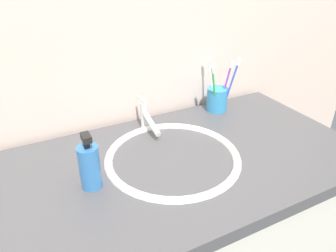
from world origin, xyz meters
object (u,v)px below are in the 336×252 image
at_px(toothbrush_green, 214,87).
at_px(soap_dispenser, 89,165).
at_px(toothbrush_cup, 217,99).
at_px(toothbrush_purple, 226,83).
at_px(toothbrush_blue, 232,82).
at_px(faucet, 147,118).
at_px(toothbrush_white, 211,80).

distance_m(toothbrush_green, soap_dispenser, 0.54).
bearing_deg(soap_dispenser, toothbrush_cup, 22.20).
distance_m(toothbrush_cup, toothbrush_purple, 0.07).
relative_size(toothbrush_purple, toothbrush_blue, 0.91).
xyz_separation_m(faucet, toothbrush_purple, (0.32, 0.01, 0.06)).
xyz_separation_m(faucet, toothbrush_blue, (0.33, -0.02, 0.07)).
bearing_deg(faucet, toothbrush_cup, 4.26).
distance_m(toothbrush_white, toothbrush_green, 0.06).
distance_m(toothbrush_purple, toothbrush_white, 0.06).
distance_m(toothbrush_purple, soap_dispenser, 0.60).
distance_m(faucet, toothbrush_green, 0.27).
bearing_deg(soap_dispenser, toothbrush_white, 25.26).
height_order(toothbrush_cup, toothbrush_blue, toothbrush_blue).
bearing_deg(toothbrush_green, toothbrush_blue, -10.53).
xyz_separation_m(toothbrush_cup, toothbrush_purple, (0.03, -0.01, 0.07)).
xyz_separation_m(faucet, toothbrush_white, (0.28, 0.05, 0.07)).
distance_m(toothbrush_cup, toothbrush_blue, 0.09).
distance_m(faucet, toothbrush_white, 0.29).
bearing_deg(soap_dispenser, faucet, 39.20).
height_order(faucet, toothbrush_green, toothbrush_green).
bearing_deg(toothbrush_green, toothbrush_purple, 12.33).
bearing_deg(soap_dispenser, toothbrush_blue, 17.66).
height_order(toothbrush_blue, soap_dispenser, toothbrush_blue).
relative_size(faucet, toothbrush_white, 0.79).
height_order(toothbrush_purple, toothbrush_blue, toothbrush_blue).
relative_size(toothbrush_white, toothbrush_green, 1.05).
relative_size(toothbrush_cup, toothbrush_green, 0.47).
distance_m(toothbrush_blue, soap_dispenser, 0.60).
bearing_deg(toothbrush_white, toothbrush_cup, -63.29).
xyz_separation_m(faucet, soap_dispenser, (-0.24, -0.20, 0.02)).
bearing_deg(toothbrush_green, soap_dispenser, -158.95).
relative_size(toothbrush_purple, toothbrush_white, 0.95).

